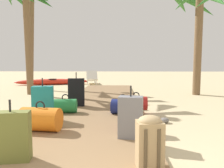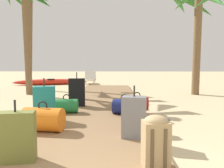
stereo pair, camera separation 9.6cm
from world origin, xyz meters
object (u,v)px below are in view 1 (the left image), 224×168
at_px(backpack_purple, 133,111).
at_px(kayak, 52,82).
at_px(backpack_tan, 150,141).
at_px(palm_tree_far_left, 30,5).
at_px(duffel_bag_green, 65,106).
at_px(duffel_bag_orange, 41,119).
at_px(suitcase_grey, 131,117).
at_px(suitcase_olive, 11,136).
at_px(palm_tree_near_left, 26,0).
at_px(duffel_bag_red, 136,103).
at_px(lounge_chair, 91,78).
at_px(suitcase_teal, 43,103).
at_px(duffel_bag_navy, 123,107).
at_px(suitcase_black, 76,92).
at_px(palm_tree_far_right, 199,12).

height_order(backpack_purple, kayak, backpack_purple).
xyz_separation_m(backpack_tan, palm_tree_far_left, (-4.47, 8.36, 3.50)).
distance_m(duffel_bag_green, duffel_bag_orange, 1.38).
xyz_separation_m(suitcase_grey, palm_tree_far_left, (-4.32, 7.36, 3.49)).
bearing_deg(suitcase_olive, kayak, 104.09).
relative_size(suitcase_olive, palm_tree_near_left, 0.16).
height_order(backpack_tan, duffel_bag_red, backpack_tan).
bearing_deg(backpack_purple, suitcase_olive, -135.70).
height_order(duffel_bag_green, palm_tree_far_left, palm_tree_far_left).
distance_m(palm_tree_near_left, lounge_chair, 5.92).
height_order(duffel_bag_orange, lounge_chair, lounge_chair).
height_order(suitcase_teal, suitcase_olive, suitcase_teal).
bearing_deg(duffel_bag_green, duffel_bag_orange, -93.41).
relative_size(palm_tree_far_left, lounge_chair, 2.99).
xyz_separation_m(duffel_bag_red, backpack_purple, (-0.16, -1.48, 0.12)).
xyz_separation_m(duffel_bag_orange, kayak, (-2.49, 9.07, -0.11)).
distance_m(duffel_bag_green, suitcase_olive, 2.53).
height_order(duffel_bag_navy, backpack_purple, backpack_purple).
bearing_deg(duffel_bag_green, kayak, 108.49).
distance_m(suitcase_black, duffel_bag_red, 1.59).
xyz_separation_m(backpack_tan, backpack_purple, (-0.08, 1.54, -0.02)).
distance_m(backpack_purple, palm_tree_near_left, 6.66).
height_order(suitcase_teal, palm_tree_near_left, palm_tree_near_left).
relative_size(suitcase_grey, kayak, 0.19).
distance_m(duffel_bag_navy, palm_tree_near_left, 5.96).
relative_size(suitcase_teal, kayak, 0.20).
height_order(duffel_bag_red, palm_tree_near_left, palm_tree_near_left).
bearing_deg(suitcase_grey, palm_tree_far_right, 62.50).
height_order(duffel_bag_green, lounge_chair, lounge_chair).
height_order(duffel_bag_red, palm_tree_far_left, palm_tree_far_left).
xyz_separation_m(duffel_bag_red, palm_tree_near_left, (-3.83, 3.11, 3.25)).
relative_size(duffel_bag_orange, kayak, 0.17).
relative_size(duffel_bag_orange, suitcase_olive, 0.98).
height_order(suitcase_teal, lounge_chair, suitcase_teal).
height_order(backpack_tan, kayak, backpack_tan).
bearing_deg(palm_tree_far_left, duffel_bag_navy, -53.79).
relative_size(duffel_bag_green, palm_tree_far_left, 0.10).
bearing_deg(suitcase_olive, suitcase_teal, 98.28).
relative_size(suitcase_black, palm_tree_far_left, 0.18).
relative_size(backpack_tan, suitcase_grey, 0.73).
bearing_deg(suitcase_olive, duffel_bag_green, 89.82).
distance_m(backpack_tan, duffel_bag_red, 3.02).
relative_size(backpack_purple, kayak, 0.13).
distance_m(duffel_bag_navy, duffel_bag_red, 0.55).
bearing_deg(palm_tree_near_left, suitcase_grey, -54.92).
bearing_deg(suitcase_black, suitcase_olive, -91.72).
height_order(palm_tree_near_left, kayak, palm_tree_near_left).
distance_m(duffel_bag_orange, kayak, 9.41).
relative_size(duffel_bag_orange, palm_tree_near_left, 0.16).
bearing_deg(lounge_chair, suitcase_teal, -89.14).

